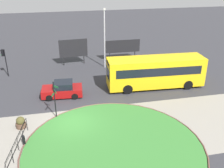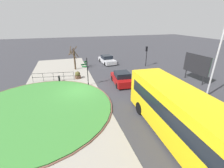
% 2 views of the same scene
% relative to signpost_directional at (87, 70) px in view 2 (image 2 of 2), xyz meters
% --- Properties ---
extents(ground, '(120.00, 120.00, 0.00)m').
position_rel_signpost_directional_xyz_m(ground, '(1.30, -1.10, -1.92)').
color(ground, '#333338').
extents(sidewalk_paving, '(32.00, 8.12, 0.02)m').
position_rel_signpost_directional_xyz_m(sidewalk_paving, '(1.30, -3.04, -1.91)').
color(sidewalk_paving, gray).
rests_on(sidewalk_paving, ground).
extents(grass_island, '(12.67, 12.67, 0.10)m').
position_rel_signpost_directional_xyz_m(grass_island, '(3.83, -4.93, -1.87)').
color(grass_island, '#387A33').
rests_on(grass_island, ground).
extents(grass_kerb_ring, '(12.98, 12.98, 0.11)m').
position_rel_signpost_directional_xyz_m(grass_kerb_ring, '(3.83, -4.93, -1.86)').
color(grass_kerb_ring, brown).
rests_on(grass_kerb_ring, ground).
extents(signpost_directional, '(0.59, 0.75, 3.34)m').
position_rel_signpost_directional_xyz_m(signpost_directional, '(0.00, 0.00, 0.00)').
color(signpost_directional, black).
rests_on(signpost_directional, ground).
extents(bollard_foreground, '(0.22, 0.22, 0.81)m').
position_rel_signpost_directional_xyz_m(bollard_foreground, '(-2.37, -3.21, -1.50)').
color(bollard_foreground, black).
rests_on(bollard_foreground, ground).
extents(railing_grass_edge, '(0.84, 4.96, 1.14)m').
position_rel_signpost_directional_xyz_m(railing_grass_edge, '(-2.67, -3.87, -1.18)').
color(railing_grass_edge, black).
rests_on(railing_grass_edge, ground).
extents(bus_yellow, '(10.19, 3.04, 3.22)m').
position_rel_signpost_directional_xyz_m(bus_yellow, '(10.38, 4.17, -0.19)').
color(bus_yellow, yellow).
rests_on(bus_yellow, ground).
extents(car_near_lane, '(4.66, 2.24, 1.40)m').
position_rel_signpost_directional_xyz_m(car_near_lane, '(-9.18, 4.97, -1.28)').
color(car_near_lane, '#B7B7BC').
rests_on(car_near_lane, ground).
extents(car_far_lane, '(4.04, 2.17, 1.53)m').
position_rel_signpost_directional_xyz_m(car_far_lane, '(0.70, 4.03, -1.21)').
color(car_far_lane, maroon).
rests_on(car_far_lane, ground).
extents(traffic_light_near, '(0.49, 0.30, 3.24)m').
position_rel_signpost_directional_xyz_m(traffic_light_near, '(-5.49, 10.71, 0.47)').
color(traffic_light_near, black).
rests_on(traffic_light_near, ground).
extents(lamppost_tall, '(0.32, 0.32, 7.33)m').
position_rel_signpost_directional_xyz_m(lamppost_tall, '(6.32, 11.19, 2.04)').
color(lamppost_tall, '#B7B7BC').
rests_on(lamppost_tall, ground).
extents(billboard_left, '(3.64, 0.37, 3.37)m').
position_rel_signpost_directional_xyz_m(billboard_left, '(2.57, 13.08, 0.24)').
color(billboard_left, black).
rests_on(billboard_left, ground).
extents(planter_near_signpost, '(0.79, 0.79, 0.97)m').
position_rel_signpost_directional_xyz_m(planter_near_signpost, '(-2.79, -0.88, -1.48)').
color(planter_near_signpost, brown).
rests_on(planter_near_signpost, ground).
extents(street_tree_bare, '(1.54, 1.51, 3.56)m').
position_rel_signpost_directional_xyz_m(street_tree_bare, '(-7.01, -0.88, -0.00)').
color(street_tree_bare, '#423323').
rests_on(street_tree_bare, ground).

